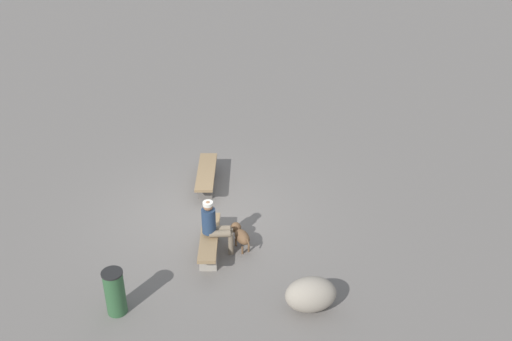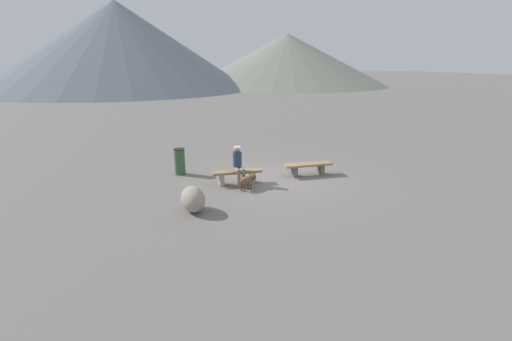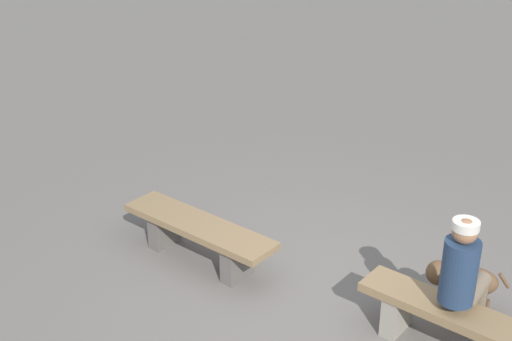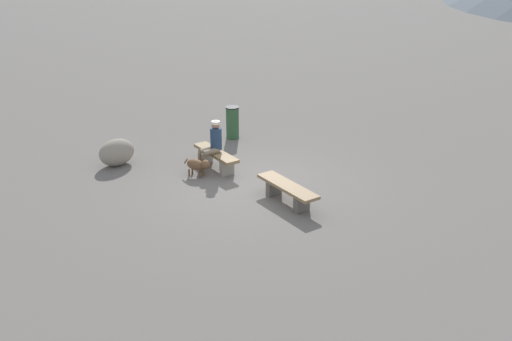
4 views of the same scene
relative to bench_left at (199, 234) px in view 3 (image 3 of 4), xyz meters
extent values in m
cube|color=slate|center=(1.28, -0.06, -0.34)|extent=(210.00, 210.00, 0.06)
cube|color=#605B56|center=(-0.50, 0.06, -0.13)|extent=(0.19, 0.37, 0.37)
cube|color=#605B56|center=(0.50, -0.06, -0.13)|extent=(0.19, 0.37, 0.37)
cube|color=#8C704C|center=(0.00, 0.00, 0.09)|extent=(1.78, 0.63, 0.07)
cube|color=gray|center=(2.12, 0.00, -0.12)|extent=(0.18, 0.36, 0.38)
cube|color=#8C704C|center=(2.63, -0.06, 0.11)|extent=(1.67, 0.56, 0.08)
cylinder|color=navy|center=(2.61, -0.06, 0.49)|extent=(0.29, 0.29, 0.55)
sphere|color=#A3704C|center=(2.61, -0.06, 0.86)|extent=(0.20, 0.20, 0.20)
cylinder|color=silver|center=(2.61, -0.06, 0.92)|extent=(0.21, 0.21, 0.07)
cylinder|color=#756651|center=(2.70, 0.16, 0.22)|extent=(0.18, 0.45, 0.15)
cylinder|color=#756651|center=(2.71, 0.37, -0.04)|extent=(0.11, 0.11, 0.53)
cylinder|color=#756651|center=(2.54, 0.17, 0.22)|extent=(0.18, 0.45, 0.15)
cylinder|color=#756651|center=(2.56, 0.38, -0.04)|extent=(0.11, 0.11, 0.53)
ellipsoid|color=brown|center=(2.57, 0.62, 0.00)|extent=(0.54, 0.42, 0.27)
sphere|color=brown|center=(2.30, 0.52, 0.05)|extent=(0.23, 0.23, 0.23)
cylinder|color=brown|center=(2.45, 0.50, -0.22)|extent=(0.04, 0.04, 0.18)
cylinder|color=brown|center=(2.40, 0.64, -0.22)|extent=(0.04, 0.04, 0.18)
cylinder|color=brown|center=(2.74, 0.61, -0.22)|extent=(0.04, 0.04, 0.18)
cylinder|color=brown|center=(2.68, 0.75, -0.22)|extent=(0.04, 0.04, 0.18)
cylinder|color=brown|center=(2.83, 0.72, 0.04)|extent=(0.12, 0.07, 0.15)
camera|label=1|loc=(12.67, -0.28, 7.69)|focal=42.55mm
camera|label=2|loc=(6.45, 10.97, 3.61)|focal=26.04mm
camera|label=3|loc=(3.70, -4.82, 3.55)|focal=48.76mm
camera|label=4|loc=(-8.37, 8.34, 5.39)|focal=41.32mm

